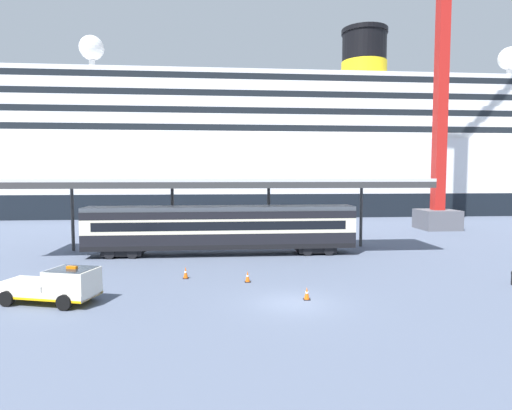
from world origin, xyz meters
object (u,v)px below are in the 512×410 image
(traffic_cone_near, at_px, (186,273))
(dockside_crane, at_px, (446,74))
(train_carriage, at_px, (221,228))
(traffic_cone_mid, at_px, (248,277))
(service_truck, at_px, (57,285))
(cruise_ship, at_px, (309,152))
(traffic_cone_far, at_px, (307,294))

(traffic_cone_near, bearing_deg, dockside_crane, 37.48)
(train_carriage, xyz_separation_m, traffic_cone_mid, (1.59, -9.35, -1.96))
(service_truck, bearing_deg, traffic_cone_mid, 18.82)
(cruise_ship, bearing_deg, dockside_crane, -69.18)
(dockside_crane, bearing_deg, traffic_cone_near, -142.52)
(traffic_cone_far, bearing_deg, traffic_cone_mid, 125.95)
(cruise_ship, distance_m, traffic_cone_mid, 55.13)
(service_truck, relative_size, traffic_cone_near, 7.15)
(cruise_ship, xyz_separation_m, train_carriage, (-16.59, -42.63, -8.66))
(traffic_cone_far, bearing_deg, service_truck, 177.66)
(service_truck, height_order, traffic_cone_mid, service_truck)
(train_carriage, relative_size, traffic_cone_far, 32.28)
(traffic_cone_near, relative_size, dockside_crane, 0.01)
(traffic_cone_far, relative_size, dockside_crane, 0.01)
(service_truck, relative_size, dockside_crane, 0.10)
(train_carriage, xyz_separation_m, service_truck, (-8.72, -12.87, -1.32))
(service_truck, xyz_separation_m, traffic_cone_near, (6.35, 4.79, -0.61))
(traffic_cone_mid, bearing_deg, dockside_crane, 43.08)
(train_carriage, bearing_deg, traffic_cone_mid, -80.35)
(service_truck, height_order, dockside_crane, dockside_crane)
(train_carriage, bearing_deg, dockside_crane, 28.24)
(cruise_ship, distance_m, service_truck, 61.81)
(train_carriage, height_order, traffic_cone_far, train_carriage)
(traffic_cone_near, xyz_separation_m, traffic_cone_mid, (3.96, -1.28, -0.04))
(traffic_cone_far, bearing_deg, traffic_cone_near, 142.31)
(service_truck, relative_size, traffic_cone_mid, 7.90)
(service_truck, bearing_deg, traffic_cone_far, -2.34)
(cruise_ship, height_order, traffic_cone_mid, cruise_ship)
(train_carriage, distance_m, dockside_crane, 35.08)
(service_truck, xyz_separation_m, dockside_crane, (35.96, 27.50, 17.88))
(cruise_ship, relative_size, traffic_cone_near, 177.50)
(service_truck, bearing_deg, train_carriage, 55.87)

